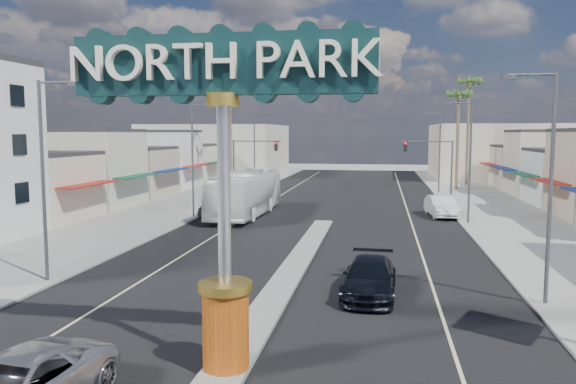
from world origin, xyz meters
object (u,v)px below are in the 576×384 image
(car_parked_left, at_px, (218,205))
(city_bus, at_px, (246,193))
(streetlight_r_mid, at_px, (468,156))
(streetlight_r_far, at_px, (438,148))
(streetlight_l_near, at_px, (46,170))
(streetlight_r_near, at_px, (547,176))
(palm_left_far, at_px, (230,91))
(palm_right_far, at_px, (469,88))
(gateway_sign, at_px, (224,162))
(streetlight_l_far, at_px, (256,147))
(suv_right, at_px, (369,278))
(traffic_signal_left, at_px, (251,157))
(car_parked_right, at_px, (441,206))
(palm_right_mid, at_px, (459,100))
(traffic_signal_right, at_px, (433,158))
(streetlight_l_mid, at_px, (194,154))

(car_parked_left, relative_size, city_bus, 0.36)
(streetlight_r_mid, relative_size, streetlight_r_far, 1.00)
(streetlight_l_near, bearing_deg, streetlight_r_near, 0.00)
(palm_left_far, distance_m, car_parked_left, 21.70)
(palm_right_far, bearing_deg, car_parked_left, -128.24)
(gateway_sign, height_order, streetlight_l_far, gateway_sign)
(gateway_sign, xyz_separation_m, streetlight_r_mid, (10.43, 28.02, -0.86))
(suv_right, relative_size, car_parked_left, 1.10)
(streetlight_l_far, relative_size, palm_left_far, 0.69)
(palm_right_far, bearing_deg, streetlight_l_far, -158.54)
(palm_right_far, bearing_deg, suv_right, -102.21)
(streetlight_r_far, height_order, suv_right, streetlight_r_far)
(traffic_signal_left, xyz_separation_m, car_parked_right, (18.18, -10.50, -3.42))
(streetlight_r_far, bearing_deg, palm_left_far, -175.12)
(city_bus, bearing_deg, palm_right_mid, 51.89)
(palm_right_far, bearing_deg, traffic_signal_left, -143.33)
(gateway_sign, distance_m, streetlight_r_far, 51.10)
(traffic_signal_right, bearing_deg, streetlight_l_far, 157.80)
(traffic_signal_left, height_order, city_bus, traffic_signal_left)
(palm_right_far, distance_m, city_bus, 38.72)
(streetlight_l_near, height_order, streetlight_l_mid, same)
(car_parked_right, bearing_deg, palm_left_far, 136.26)
(streetlight_l_near, distance_m, palm_right_far, 58.35)
(palm_right_mid, height_order, city_bus, palm_right_mid)
(streetlight_l_mid, bearing_deg, gateway_sign, -69.58)
(streetlight_l_near, relative_size, suv_right, 1.72)
(gateway_sign, distance_m, suv_right, 10.47)
(streetlight_r_far, bearing_deg, car_parked_left, -133.54)
(traffic_signal_right, height_order, palm_left_far, palm_left_far)
(palm_right_far, bearing_deg, streetlight_r_far, -114.55)
(streetlight_l_far, distance_m, streetlight_r_near, 46.90)
(streetlight_r_near, bearing_deg, streetlight_l_far, 116.42)
(streetlight_l_far, relative_size, streetlight_r_far, 1.00)
(streetlight_r_mid, bearing_deg, car_parked_left, 175.45)
(streetlight_l_far, distance_m, suv_right, 44.32)
(streetlight_r_mid, bearing_deg, streetlight_l_mid, 180.00)
(traffic_signal_left, relative_size, traffic_signal_right, 1.00)
(gateway_sign, height_order, palm_right_mid, palm_right_mid)
(streetlight_r_far, distance_m, car_parked_left, 28.53)
(streetlight_r_mid, xyz_separation_m, city_bus, (-17.11, 1.70, -3.22))
(traffic_signal_right, distance_m, palm_right_mid, 14.10)
(streetlight_r_near, xyz_separation_m, palm_left_far, (-23.43, 40.00, 6.43))
(gateway_sign, xyz_separation_m, streetlight_l_near, (-10.43, 8.02, -0.86))
(palm_right_mid, relative_size, palm_right_far, 0.86)
(streetlight_l_near, relative_size, car_parked_right, 1.74)
(palm_left_far, relative_size, palm_right_far, 0.93)
(palm_right_mid, xyz_separation_m, city_bus, (-19.67, -24.30, -8.76))
(streetlight_r_far, height_order, palm_left_far, palm_left_far)
(streetlight_r_mid, bearing_deg, traffic_signal_right, 95.10)
(traffic_signal_right, bearing_deg, streetlight_l_mid, -144.50)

